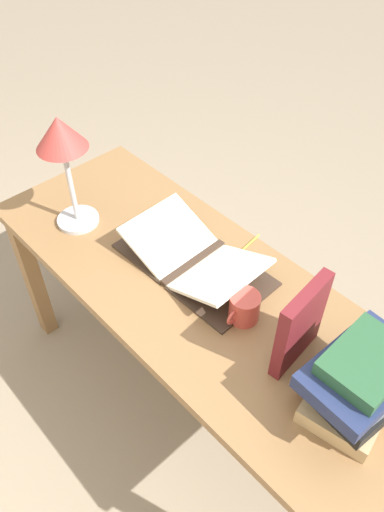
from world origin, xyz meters
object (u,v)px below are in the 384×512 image
open_book (194,259)px  book_standing_upright (300,325)px  coffee_mug (244,308)px  pencil (246,246)px  reading_lamp (62,144)px  book_stack_tall (358,382)px

open_book → book_standing_upright: 0.45m
book_standing_upright → coffee_mug: 0.20m
open_book → pencil: size_ratio=3.58×
reading_lamp → coffee_mug: 0.75m
coffee_mug → reading_lamp: bearing=9.5°
book_standing_upright → reading_lamp: size_ratio=0.64×
book_standing_upright → open_book: bearing=-9.6°
reading_lamp → pencil: (-0.50, -0.34, -0.32)m
book_standing_upright → reading_lamp: reading_lamp is taller
book_standing_upright → reading_lamp: 0.90m
reading_lamp → coffee_mug: bearing=-170.5°
book_stack_tall → reading_lamp: reading_lamp is taller
book_stack_tall → book_standing_upright: book_standing_upright is taller
book_stack_tall → reading_lamp: bearing=6.1°
open_book → pencil: 0.20m
open_book → coffee_mug: (-0.26, 0.04, 0.02)m
book_standing_upright → pencil: book_standing_upright is taller
book_stack_tall → reading_lamp: (1.07, 0.11, 0.22)m
reading_lamp → pencil: 0.68m
reading_lamp → book_standing_upright: bearing=-172.0°
pencil → reading_lamp: bearing=34.8°
open_book → coffee_mug: 0.26m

